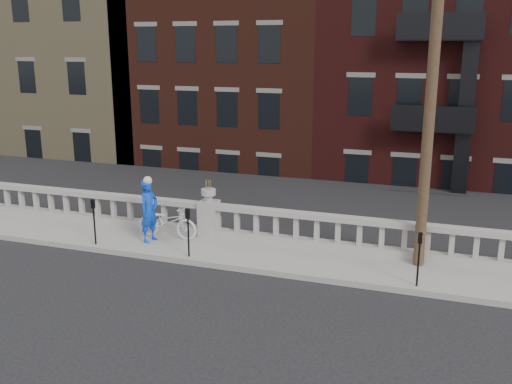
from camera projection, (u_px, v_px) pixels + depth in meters
ground at (144, 291)px, 13.86m from camera, size 120.00×120.00×0.00m
sidewalk at (196, 248)px, 16.59m from camera, size 32.00×2.20×0.15m
balustrade at (209, 220)px, 17.31m from camera, size 28.00×0.34×1.03m
planter_pedestal at (209, 214)px, 17.26m from camera, size 0.55×0.55×1.76m
lower_level at (345, 99)px, 34.10m from camera, size 80.00×44.00×20.80m
utility_pole at (433, 69)px, 13.87m from camera, size 1.60×0.28×10.00m
parking_meter_b at (94, 217)px, 16.47m from camera, size 0.10×0.09×1.36m
parking_meter_c at (188, 227)px, 15.52m from camera, size 0.10×0.09×1.36m
parking_meter_d at (419, 253)px, 13.59m from camera, size 0.10×0.09×1.36m
bicycle at (167, 222)px, 17.14m from camera, size 1.92×0.69×1.00m
cyclist at (149, 211)px, 16.74m from camera, size 0.57×0.76×1.86m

